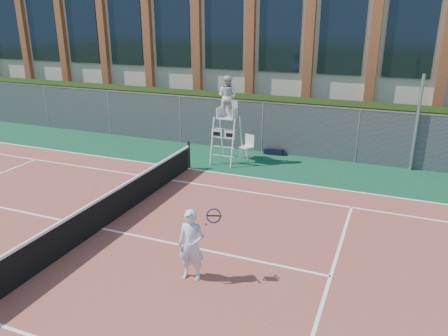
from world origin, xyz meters
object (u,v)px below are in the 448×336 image
at_px(plastic_chair, 248,144).
at_px(steel_pole, 417,124).
at_px(umpire_chair, 227,99).
at_px(tennis_player, 192,245).

bearing_deg(plastic_chair, steel_pole, 8.64).
distance_m(steel_pole, plastic_chair, 6.58).
bearing_deg(umpire_chair, plastic_chair, 45.46).
distance_m(umpire_chair, plastic_chair, 2.21).
bearing_deg(steel_pole, umpire_chair, -166.82).
distance_m(umpire_chair, tennis_player, 8.80).
height_order(steel_pole, plastic_chair, steel_pole).
relative_size(umpire_chair, plastic_chair, 3.56).
height_order(steel_pole, umpire_chair, steel_pole).
relative_size(umpire_chair, tennis_player, 2.08).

